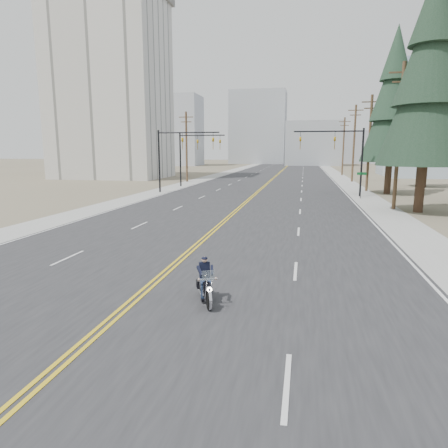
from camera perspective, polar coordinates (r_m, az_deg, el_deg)
ground_plane at (r=13.48m, az=-12.37°, el=-10.35°), size 400.00×400.00×0.00m
road at (r=81.81m, az=7.68°, el=7.03°), size 20.00×200.00×0.01m
sidewalk_left at (r=83.33m, az=-0.30°, el=7.18°), size 3.00×200.00×0.01m
sidewalk_right at (r=81.89m, az=15.79°, el=6.73°), size 3.00×200.00×0.01m
traffic_mast_left at (r=45.75m, az=-6.88°, el=10.62°), size 7.10×0.26×7.00m
traffic_mast_right at (r=43.67m, az=16.52°, el=10.28°), size 7.10×0.26×7.00m
traffic_mast_far at (r=53.51m, az=-4.53°, el=10.55°), size 6.10×0.26×7.00m
street_sign at (r=41.98m, az=19.03°, el=5.87°), size 0.90×0.06×2.62m
utility_pole_b at (r=35.29m, az=23.74°, el=11.61°), size 2.20×0.30×11.50m
utility_pole_c at (r=50.05m, az=20.05°, el=10.96°), size 2.20×0.30×11.00m
utility_pole_d at (r=64.93m, az=18.08°, el=11.04°), size 2.20×0.30×11.50m
utility_pole_e at (r=81.84m, az=16.70°, el=10.70°), size 2.20×0.30×11.00m
utility_pole_left at (r=62.08m, az=-5.38°, el=11.08°), size 2.20×0.30×10.50m
apartment_block at (r=75.03m, az=-15.89°, el=17.92°), size 18.00×14.00×30.00m
haze_bldg_a at (r=132.88m, az=-6.51°, el=13.07°), size 14.00×12.00×22.00m
haze_bldg_b at (r=136.55m, az=12.70°, el=11.13°), size 18.00×14.00×14.00m
haze_bldg_c at (r=126.47m, az=27.82°, el=11.19°), size 16.00×12.00×18.00m
haze_bldg_d at (r=152.70m, az=4.93°, el=13.50°), size 20.00×15.00×26.00m
haze_bldg_e at (r=162.72m, az=18.58°, el=10.35°), size 14.00×14.00×12.00m
haze_bldg_f at (r=151.92m, az=-10.24°, el=11.50°), size 12.00×12.00×16.00m
motorcyclist at (r=12.66m, az=-2.62°, el=-8.06°), size 1.41×1.98×1.42m
conifer_near at (r=34.79m, az=27.36°, el=18.60°), size 6.80×6.80×18.01m
conifer_tall at (r=48.14m, az=23.09°, el=16.12°), size 6.38×6.38×17.72m
conifer_far at (r=59.33m, az=27.29°, el=13.54°), size 5.93×5.93×15.87m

